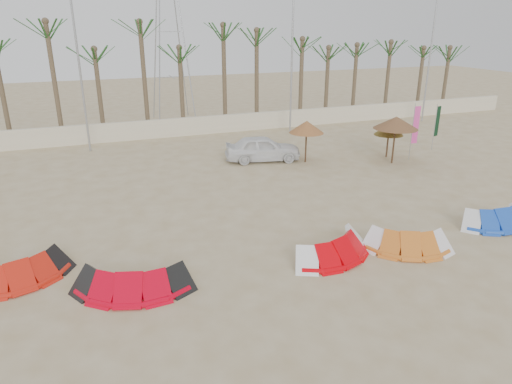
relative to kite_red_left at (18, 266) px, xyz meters
name	(u,v)px	position (x,y,z in m)	size (l,w,h in m)	color
ground	(327,299)	(8.68, -4.56, -0.42)	(120.00, 120.00, 0.00)	#C2B390
boundary_wall	(177,127)	(8.68, 17.44, 0.23)	(60.00, 0.30, 1.30)	beige
palm_line	(177,41)	(9.35, 18.94, 6.03)	(52.00, 4.00, 7.70)	brown
lamp_b	(79,57)	(2.72, 15.44, 5.35)	(1.25, 0.14, 11.00)	#A5A8AD
lamp_c	(292,52)	(16.72, 15.44, 5.35)	(1.25, 0.14, 11.00)	#A5A8AD
lamp_d	(431,48)	(28.72, 15.44, 5.35)	(1.25, 0.14, 11.00)	#A5A8AD
pylon	(175,120)	(9.68, 23.44, -0.42)	(3.00, 3.00, 14.00)	#A5A8AD
kite_red_left	(18,266)	(0.00, 0.00, 0.00)	(3.58, 2.32, 0.90)	red
kite_red_mid	(131,275)	(3.32, -1.83, 0.00)	(3.88, 2.42, 0.90)	red
kite_red_right	(330,244)	(10.10, -2.13, 0.00)	(3.68, 2.42, 0.90)	#DC0009
kite_orange	(402,238)	(12.81, -2.64, 0.00)	(3.53, 2.59, 0.90)	orange
kite_blue	(491,215)	(17.49, -2.18, 0.00)	(3.12, 1.72, 0.90)	blue
parasol_left	(307,127)	(14.42, 8.38, 1.67)	(2.01, 2.01, 2.45)	#4C331E
parasol_mid	(396,123)	(19.05, 6.40, 1.96)	(2.52, 2.52, 2.73)	#4C331E
parasol_right	(389,129)	(19.51, 7.56, 1.30)	(1.75, 1.75, 2.08)	#4C331E
flag_pink	(415,127)	(20.57, 6.58, 1.58)	(0.45, 0.04, 3.37)	#A5A8AD
flag_green	(437,123)	(23.44, 7.95, 1.32)	(0.44, 0.14, 2.94)	#A5A8AD
car	(263,148)	(12.17, 9.52, 0.33)	(1.77, 4.40, 1.50)	white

